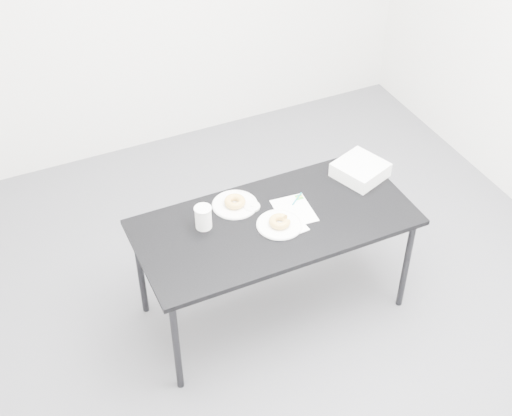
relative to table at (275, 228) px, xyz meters
name	(u,v)px	position (x,y,z in m)	size (l,w,h in m)	color
floor	(278,305)	(0.03, 0.00, -0.65)	(4.00, 4.00, 0.00)	#4E4E53
table	(275,228)	(0.00, 0.00, 0.00)	(1.55, 0.73, 0.71)	black
scorecard	(294,210)	(0.13, 0.03, 0.05)	(0.20, 0.25, 0.00)	white
logo_patch	(299,197)	(0.21, 0.12, 0.06)	(0.04, 0.04, 0.00)	green
pen	(297,199)	(0.19, 0.11, 0.06)	(0.01, 0.01, 0.12)	#0B7682
napkin	(288,225)	(0.04, -0.07, 0.06)	(0.18, 0.18, 0.00)	white
plate_near	(280,225)	(0.00, -0.05, 0.06)	(0.25, 0.25, 0.01)	white
donut_near	(280,221)	(0.00, -0.05, 0.08)	(0.12, 0.12, 0.04)	gold
plate_far	(235,205)	(-0.15, 0.21, 0.06)	(0.26, 0.26, 0.01)	white
donut_far	(235,202)	(-0.15, 0.21, 0.08)	(0.12, 0.12, 0.04)	gold
coffee_cup	(203,217)	(-0.38, 0.12, 0.12)	(0.09, 0.09, 0.14)	white
cup_lid	(252,207)	(-0.07, 0.15, 0.06)	(0.09, 0.09, 0.01)	white
bakery_box	(360,170)	(0.63, 0.15, 0.10)	(0.26, 0.26, 0.09)	white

